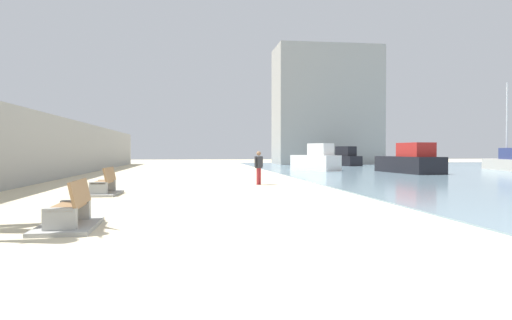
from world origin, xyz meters
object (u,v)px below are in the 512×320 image
Objects in this scene: boat_far_left at (316,160)px; boat_distant at (410,162)px; bench_far at (104,188)px; person_walking at (259,165)px; boat_nearest at (509,162)px; bench_near at (70,217)px; boat_far_right at (343,159)px.

boat_far_left is 0.76× the size of boat_distant.
boat_distant reaches higher than bench_far.
person_walking is 0.22× the size of boat_nearest.
bench_near is 1.00× the size of bench_far.
boat_far_left reaches higher than boat_far_right.
boat_far_right is 0.72× the size of boat_distant.
bench_near is at bearing -84.75° from bench_far.
boat_far_right is at bearing 64.03° from person_walking.
person_walking is 27.95m from boat_far_right.
boat_far_right is (-9.56, 12.53, 0.06)m from boat_nearest.
boat_far_right reaches higher than person_walking.
boat_far_right is at bearing 62.17° from boat_far_left.
boat_distant is (18.07, 13.45, 0.58)m from bench_far.
person_walking reaches higher than bench_near.
bench_near is at bearing -115.42° from person_walking.
boat_far_right is at bearing 64.20° from bench_near.
boat_distant is at bearing 36.65° from bench_far.
boat_distant is (-0.35, -15.80, 0.05)m from boat_far_right.
boat_distant is at bearing -91.28° from boat_far_right.
bench_near is 12.83m from person_walking.
boat_far_left reaches higher than bench_far.
person_walking reaches higher than bench_far.
boat_far_left is 12.17m from boat_far_right.
bench_near is 1.38× the size of person_walking.
bench_near is 7.49m from bench_far.
boat_nearest is 1.46× the size of boat_far_left.
bench_far is 22.45m from boat_far_left.
person_walking is 15.12m from boat_distant.
boat_nearest is (21.80, 12.60, -0.18)m from person_walking.
bench_far is at bearing -146.37° from person_walking.
boat_nearest reaches higher than person_walking.
bench_near is 0.34× the size of boat_distant.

